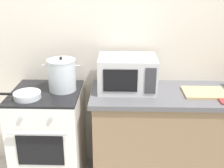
{
  "coord_description": "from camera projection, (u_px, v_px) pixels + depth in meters",
  "views": [
    {
      "loc": [
        0.3,
        -1.69,
        1.89
      ],
      "look_at": [
        0.23,
        0.6,
        1.0
      ],
      "focal_mm": 45.94,
      "sensor_mm": 36.0,
      "label": 1
    }
  ],
  "objects": [
    {
      "name": "back_wall",
      "position": [
        120.0,
        45.0,
        2.71
      ],
      "size": [
        4.4,
        0.1,
        2.5
      ],
      "primitive_type": "cube",
      "color": "silver",
      "rests_on": "ground_plane"
    },
    {
      "name": "microwave",
      "position": [
        127.0,
        73.0,
        2.5
      ],
      "size": [
        0.5,
        0.37,
        0.3
      ],
      "color": "silver",
      "rests_on": "countertop_right"
    },
    {
      "name": "lower_cabinet_right",
      "position": [
        184.0,
        140.0,
        2.66
      ],
      "size": [
        1.64,
        0.56,
        0.88
      ],
      "primitive_type": "cube",
      "color": "#8C7051",
      "rests_on": "ground_plane"
    },
    {
      "name": "countertop_right",
      "position": [
        188.0,
        95.0,
        2.49
      ],
      "size": [
        1.7,
        0.6,
        0.04
      ],
      "primitive_type": "cube",
      "color": "#59595E",
      "rests_on": "lower_cabinet_right"
    },
    {
      "name": "stock_pot",
      "position": [
        62.0,
        75.0,
        2.49
      ],
      "size": [
        0.33,
        0.25,
        0.31
      ],
      "color": "silver",
      "rests_on": "stove"
    },
    {
      "name": "stove",
      "position": [
        49.0,
        137.0,
        2.67
      ],
      "size": [
        0.6,
        0.64,
        0.92
      ],
      "color": "white",
      "rests_on": "ground_plane"
    },
    {
      "name": "cutting_board",
      "position": [
        204.0,
        93.0,
        2.46
      ],
      "size": [
        0.36,
        0.26,
        0.02
      ],
      "primitive_type": "cube",
      "color": "tan",
      "rests_on": "countertop_right"
    },
    {
      "name": "frying_pan",
      "position": [
        26.0,
        95.0,
        2.37
      ],
      "size": [
        0.43,
        0.23,
        0.05
      ],
      "color": "silver",
      "rests_on": "stove"
    }
  ]
}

